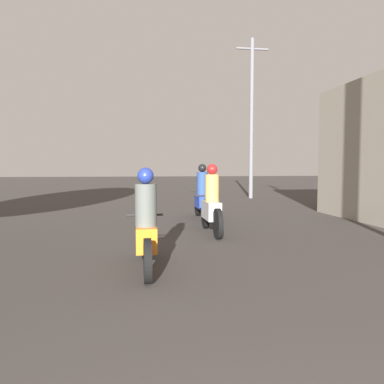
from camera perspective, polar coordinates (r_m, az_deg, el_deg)
The scene contains 4 objects.
motorcycle_orange at distance 5.67m, azimuth -7.04°, elevation -5.57°, with size 0.60×2.00×1.54m.
motorcycle_silver at distance 8.67m, azimuth 2.97°, elevation -2.14°, with size 0.60×2.10×1.61m.
motorcycle_blue at distance 11.06m, azimuth 1.51°, elevation -0.82°, with size 0.60×2.12×1.63m.
utility_pole_far at distance 18.76m, azimuth 9.06°, elevation 11.38°, with size 1.60×0.20×7.70m.
Camera 1 is at (-0.55, 0.05, 1.55)m, focal length 35.00 mm.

